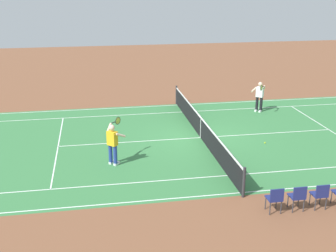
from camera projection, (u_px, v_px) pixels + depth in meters
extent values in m
plane|color=brown|center=(201.00, 138.00, 19.81)|extent=(60.00, 60.00, 0.00)
cube|color=#387A42|center=(201.00, 138.00, 19.81)|extent=(24.20, 11.40, 0.00)
cube|color=white|center=(177.00, 105.00, 24.93)|extent=(23.80, 0.05, 0.01)
cube|color=white|center=(240.00, 193.00, 14.68)|extent=(23.80, 0.05, 0.01)
cube|color=white|center=(182.00, 112.00, 23.64)|extent=(23.80, 0.05, 0.01)
cube|color=white|center=(228.00, 175.00, 15.98)|extent=(23.80, 0.05, 0.01)
cube|color=white|center=(58.00, 146.00, 18.75)|extent=(0.05, 8.22, 0.01)
cube|color=white|center=(329.00, 130.00, 20.86)|extent=(0.05, 8.22, 0.01)
cube|color=white|center=(201.00, 138.00, 19.81)|extent=(12.80, 0.05, 0.01)
cylinder|color=#2D2D33|center=(176.00, 95.00, 25.04)|extent=(0.10, 0.10, 1.08)
cylinder|color=#2D2D33|center=(244.00, 182.00, 14.23)|extent=(0.10, 0.10, 1.08)
cube|color=black|center=(201.00, 129.00, 19.67)|extent=(0.02, 11.60, 0.88)
cube|color=white|center=(201.00, 118.00, 19.50)|extent=(0.04, 11.60, 0.06)
cube|color=white|center=(201.00, 129.00, 19.67)|extent=(0.04, 0.06, 0.88)
cylinder|color=navy|center=(115.00, 155.00, 16.73)|extent=(0.15, 0.15, 0.74)
cube|color=white|center=(117.00, 164.00, 16.90)|extent=(0.27, 0.28, 0.09)
cylinder|color=navy|center=(111.00, 153.00, 16.85)|extent=(0.15, 0.15, 0.74)
cube|color=white|center=(112.00, 162.00, 17.03)|extent=(0.27, 0.28, 0.09)
cube|color=yellow|center=(112.00, 138.00, 16.58)|extent=(0.44, 0.43, 0.56)
sphere|color=beige|center=(112.00, 128.00, 16.44)|extent=(0.23, 0.23, 0.23)
cylinder|color=beige|center=(121.00, 135.00, 16.53)|extent=(0.40, 0.27, 0.26)
cylinder|color=beige|center=(109.00, 128.00, 16.76)|extent=(0.25, 0.42, 0.30)
cylinder|color=#232326|center=(113.00, 123.00, 17.00)|extent=(0.22, 0.23, 0.04)
torus|color=#232326|center=(118.00, 121.00, 17.23)|extent=(0.23, 0.25, 0.31)
cylinder|color=#C6D84C|center=(118.00, 121.00, 17.23)|extent=(0.19, 0.20, 0.27)
cylinder|color=black|center=(257.00, 103.00, 23.68)|extent=(0.15, 0.15, 0.74)
cube|color=white|center=(256.00, 110.00, 23.76)|extent=(0.27, 0.28, 0.09)
cylinder|color=black|center=(261.00, 104.00, 23.56)|extent=(0.15, 0.15, 0.74)
cube|color=white|center=(260.00, 111.00, 23.64)|extent=(0.27, 0.28, 0.09)
cube|color=white|center=(260.00, 92.00, 23.41)|extent=(0.44, 0.43, 0.56)
sphere|color=beige|center=(260.00, 84.00, 23.27)|extent=(0.23, 0.23, 0.23)
cylinder|color=beige|center=(254.00, 90.00, 23.37)|extent=(0.40, 0.28, 0.26)
cylinder|color=beige|center=(264.00, 87.00, 23.03)|extent=(0.24, 0.42, 0.30)
cylinder|color=#232326|center=(263.00, 87.00, 22.71)|extent=(0.21, 0.23, 0.04)
torus|color=#232326|center=(261.00, 88.00, 22.47)|extent=(0.23, 0.25, 0.31)
cylinder|color=#C6D84C|center=(261.00, 88.00, 22.47)|extent=(0.18, 0.21, 0.27)
sphere|color=#CCE01E|center=(265.00, 143.00, 19.09)|extent=(0.07, 0.07, 0.07)
cylinder|color=#38383D|center=(331.00, 197.00, 13.94)|extent=(0.04, 0.04, 0.44)
cylinder|color=#38383D|center=(310.00, 199.00, 13.82)|extent=(0.04, 0.04, 0.44)
cylinder|color=#38383D|center=(320.00, 198.00, 13.88)|extent=(0.04, 0.04, 0.44)
cylinder|color=#38383D|center=(315.00, 204.00, 13.48)|extent=(0.04, 0.04, 0.44)
cylinder|color=#38383D|center=(326.00, 203.00, 13.54)|extent=(0.04, 0.04, 0.44)
cube|color=navy|center=(319.00, 194.00, 13.60)|extent=(0.44, 0.44, 0.04)
cube|color=navy|center=(323.00, 191.00, 13.34)|extent=(0.44, 0.04, 0.40)
cylinder|color=#38383D|center=(288.00, 201.00, 13.69)|extent=(0.04, 0.04, 0.44)
cylinder|color=#38383D|center=(298.00, 200.00, 13.75)|extent=(0.04, 0.04, 0.44)
cylinder|color=#38383D|center=(293.00, 206.00, 13.36)|extent=(0.04, 0.04, 0.44)
cylinder|color=#38383D|center=(304.00, 205.00, 13.42)|extent=(0.04, 0.04, 0.44)
cube|color=navy|center=(296.00, 196.00, 13.48)|extent=(0.44, 0.44, 0.04)
cube|color=navy|center=(300.00, 193.00, 13.22)|extent=(0.44, 0.04, 0.40)
cylinder|color=#38383D|center=(266.00, 203.00, 13.57)|extent=(0.04, 0.04, 0.44)
cylinder|color=#38383D|center=(276.00, 202.00, 13.63)|extent=(0.04, 0.04, 0.44)
cylinder|color=#38383D|center=(270.00, 209.00, 13.23)|extent=(0.04, 0.04, 0.44)
cylinder|color=#38383D|center=(281.00, 208.00, 13.29)|extent=(0.04, 0.04, 0.44)
cube|color=navy|center=(274.00, 198.00, 13.35)|extent=(0.44, 0.44, 0.04)
cube|color=navy|center=(277.00, 195.00, 13.10)|extent=(0.44, 0.04, 0.40)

